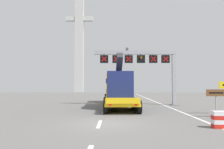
{
  "coord_description": "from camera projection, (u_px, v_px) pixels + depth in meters",
  "views": [
    {
      "loc": [
        0.49,
        -13.18,
        2.29
      ],
      "look_at": [
        0.31,
        10.76,
        3.43
      ],
      "focal_mm": 35.5,
      "sensor_mm": 36.0,
      "label": 1
    }
  ],
  "objects": [
    {
      "name": "ground",
      "position": [
        105.0,
        124.0,
        13.06
      ],
      "size": [
        112.0,
        112.0,
        0.0
      ],
      "primitive_type": "plane",
      "color": "slate"
    },
    {
      "name": "crash_barrier_striped",
      "position": [
        222.0,
        120.0,
        11.75
      ],
      "size": [
        1.02,
        0.55,
        0.9
      ],
      "color": "red",
      "rests_on": "ground"
    },
    {
      "name": "lane_markings",
      "position": [
        107.0,
        103.0,
        27.59
      ],
      "size": [
        0.2,
        43.69,
        0.01
      ],
      "color": "silver",
      "rests_on": "ground"
    },
    {
      "name": "overhead_lane_gantry",
      "position": [
        145.0,
        61.0,
        25.36
      ],
      "size": [
        9.58,
        0.9,
        6.57
      ],
      "color": "#9EA0A5",
      "rests_on": "ground"
    },
    {
      "name": "bridge_pylon_distant",
      "position": [
        79.0,
        32.0,
        73.5
      ],
      "size": [
        9.0,
        2.0,
        39.16
      ],
      "color": "#B7B7B2",
      "rests_on": "ground"
    },
    {
      "name": "edge_line_right",
      "position": [
        164.0,
        105.0,
        25.0
      ],
      "size": [
        0.2,
        63.0,
        0.01
      ],
      "primitive_type": "cube",
      "color": "silver",
      "rests_on": "ground"
    },
    {
      "name": "heavy_haul_truck_yellow",
      "position": [
        117.0,
        88.0,
        24.93
      ],
      "size": [
        3.43,
        14.13,
        5.3
      ],
      "color": "yellow",
      "rests_on": "ground"
    },
    {
      "name": "tourist_info_sign_brown",
      "position": [
        216.0,
        95.0,
        17.46
      ],
      "size": [
        1.54,
        0.15,
        1.94
      ],
      "color": "#9EA0A5",
      "rests_on": "ground"
    }
  ]
}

